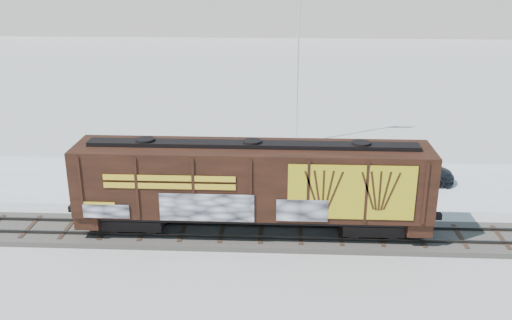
# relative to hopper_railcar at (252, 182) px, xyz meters

# --- Properties ---
(ground) EXTENTS (500.00, 500.00, 0.00)m
(ground) POSITION_rel_hopper_railcar_xyz_m (-1.56, 0.01, -3.00)
(ground) COLOR white
(ground) RESTS_ON ground
(rail_track) EXTENTS (50.00, 3.40, 0.43)m
(rail_track) POSITION_rel_hopper_railcar_xyz_m (-1.56, 0.01, -2.85)
(rail_track) COLOR #59544C
(rail_track) RESTS_ON ground
(parking_strip) EXTENTS (40.00, 8.00, 0.03)m
(parking_strip) POSITION_rel_hopper_railcar_xyz_m (-1.56, 7.51, -2.99)
(parking_strip) COLOR white
(parking_strip) RESTS_ON ground
(hopper_railcar) EXTENTS (17.38, 3.06, 4.63)m
(hopper_railcar) POSITION_rel_hopper_railcar_xyz_m (0.00, 0.00, 0.00)
(hopper_railcar) COLOR black
(hopper_railcar) RESTS_ON rail_track
(flagpole) EXTENTS (2.30, 0.90, 12.42)m
(flagpole) POSITION_rel_hopper_railcar_xyz_m (2.59, 15.61, 1.66)
(flagpole) COLOR silver
(flagpole) RESTS_ON ground
(car_silver) EXTENTS (4.36, 2.58, 1.39)m
(car_silver) POSITION_rel_hopper_railcar_xyz_m (-7.59, 6.40, -2.27)
(car_silver) COLOR #B3B6BB
(car_silver) RESTS_ON parking_strip
(car_white) EXTENTS (5.18, 2.70, 1.63)m
(car_white) POSITION_rel_hopper_railcar_xyz_m (-3.59, 6.32, -2.16)
(car_white) COLOR silver
(car_white) RESTS_ON parking_strip
(car_dark) EXTENTS (5.46, 3.11, 1.49)m
(car_dark) POSITION_rel_hopper_railcar_xyz_m (9.70, 8.16, -2.23)
(car_dark) COLOR black
(car_dark) RESTS_ON parking_strip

